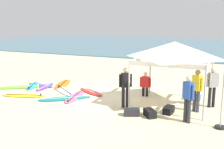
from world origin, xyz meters
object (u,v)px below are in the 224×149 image
at_px(surfboard_white, 65,90).
at_px(surfboard_pink, 75,97).
at_px(person_blue, 188,96).
at_px(person_red, 145,83).
at_px(gear_bag_by_pole, 132,112).
at_px(surfboard_blue, 40,85).
at_px(gear_bag_on_sand, 150,113).
at_px(person_yellow, 197,88).
at_px(surfboard_cyan, 32,86).
at_px(person_grey, 213,84).
at_px(canopy_tent, 174,50).
at_px(person_black, 125,85).
at_px(surfboard_purple, 45,87).
at_px(surfboard_red, 91,92).
at_px(surfboard_teal, 65,98).
at_px(gear_bag_near_tent, 169,110).
at_px(surfboard_lime, 18,87).
at_px(surfboard_orange, 63,84).
at_px(surfboard_yellow, 24,95).
at_px(cooler_box, 195,96).

distance_m(surfboard_white, surfboard_pink, 1.39).
distance_m(surfboard_white, person_blue, 6.89).
height_order(person_red, gear_bag_by_pole, person_red).
height_order(surfboard_blue, gear_bag_on_sand, gear_bag_on_sand).
relative_size(person_yellow, person_red, 1.43).
height_order(surfboard_cyan, person_grey, person_grey).
height_order(canopy_tent, person_black, canopy_tent).
bearing_deg(person_yellow, surfboard_purple, 174.69).
bearing_deg(person_black, surfboard_red, 148.54).
xyz_separation_m(surfboard_white, person_grey, (7.20, 0.34, 0.95)).
distance_m(surfboard_teal, person_black, 3.18).
height_order(person_grey, gear_bag_near_tent, person_grey).
bearing_deg(surfboard_blue, person_grey, -0.85).
xyz_separation_m(surfboard_pink, person_yellow, (5.56, 0.28, 0.95)).
relative_size(surfboard_pink, gear_bag_by_pole, 3.82).
distance_m(surfboard_lime, surfboard_orange, 2.42).
bearing_deg(gear_bag_near_tent, person_grey, 46.75).
bearing_deg(gear_bag_on_sand, surfboard_purple, 162.35).
relative_size(surfboard_yellow, person_black, 1.30).
relative_size(person_black, cooler_box, 3.42).
bearing_deg(surfboard_red, gear_bag_near_tent, -19.39).
bearing_deg(surfboard_purple, person_blue, -14.80).
distance_m(surfboard_blue, person_yellow, 8.76).
height_order(surfboard_red, gear_bag_on_sand, gear_bag_on_sand).
bearing_deg(surfboard_blue, gear_bag_on_sand, -18.25).
bearing_deg(person_red, surfboard_red, -169.22).
height_order(surfboard_red, gear_bag_near_tent, gear_bag_near_tent).
height_order(surfboard_white, surfboard_teal, same).
xyz_separation_m(surfboard_lime, person_yellow, (9.45, -0.11, 0.95)).
distance_m(surfboard_purple, person_blue, 8.34).
bearing_deg(canopy_tent, surfboard_lime, -177.29).
distance_m(surfboard_pink, person_red, 3.47).
bearing_deg(person_grey, canopy_tent, -167.46).
height_order(surfboard_yellow, surfboard_lime, same).
relative_size(surfboard_purple, gear_bag_on_sand, 3.22).
distance_m(surfboard_red, surfboard_lime, 4.22).
distance_m(surfboard_white, surfboard_blue, 2.02).
bearing_deg(person_blue, surfboard_teal, 173.29).
height_order(canopy_tent, person_yellow, canopy_tent).
xyz_separation_m(gear_bag_by_pole, cooler_box, (1.92, 3.15, 0.06)).
xyz_separation_m(surfboard_blue, person_red, (6.08, 0.37, 0.62)).
xyz_separation_m(person_red, gear_bag_on_sand, (1.06, -2.72, -0.52)).
height_order(person_blue, person_black, same).
height_order(person_black, person_red, person_black).
distance_m(surfboard_purple, cooler_box, 7.94).
height_order(canopy_tent, surfboard_teal, canopy_tent).
relative_size(surfboard_purple, cooler_box, 3.86).
distance_m(surfboard_purple, gear_bag_on_sand, 6.97).
bearing_deg(person_red, person_yellow, -28.08).
bearing_deg(gear_bag_by_pole, canopy_tent, 61.54).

